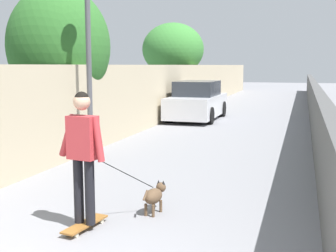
{
  "coord_description": "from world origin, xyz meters",
  "views": [
    {
      "loc": [
        -2.78,
        -2.37,
        2.17
      ],
      "look_at": [
        5.25,
        0.1,
        1.0
      ],
      "focal_mm": 46.95,
      "sensor_mm": 36.0,
      "label": 1
    }
  ],
  "objects_px": {
    "car_near": "(197,102)",
    "person_skateboarder": "(83,147)",
    "tree_left_mid": "(59,47)",
    "dog": "(154,195)",
    "tree_left_near": "(173,50)",
    "lamp_post": "(88,33)",
    "skateboard": "(85,224)"
  },
  "relations": [
    {
      "from": "tree_left_near",
      "to": "person_skateboarder",
      "type": "xyz_separation_m",
      "value": [
        -16.75,
        -3.73,
        -1.84
      ]
    },
    {
      "from": "tree_left_mid",
      "to": "lamp_post",
      "type": "relative_size",
      "value": 1.01
    },
    {
      "from": "car_near",
      "to": "dog",
      "type": "bearing_deg",
      "value": -169.85
    },
    {
      "from": "tree_left_near",
      "to": "dog",
      "type": "bearing_deg",
      "value": -164.51
    },
    {
      "from": "tree_left_mid",
      "to": "dog",
      "type": "xyz_separation_m",
      "value": [
        -4.38,
        -4.11,
        -2.37
      ]
    },
    {
      "from": "tree_left_near",
      "to": "tree_left_mid",
      "type": "height_order",
      "value": "tree_left_near"
    },
    {
      "from": "skateboard",
      "to": "car_near",
      "type": "relative_size",
      "value": 0.19
    },
    {
      "from": "person_skateboarder",
      "to": "dog",
      "type": "height_order",
      "value": "person_skateboarder"
    },
    {
      "from": "skateboard",
      "to": "dog",
      "type": "bearing_deg",
      "value": -37.51
    },
    {
      "from": "person_skateboarder",
      "to": "tree_left_mid",
      "type": "bearing_deg",
      "value": 33.2
    },
    {
      "from": "lamp_post",
      "to": "person_skateboarder",
      "type": "height_order",
      "value": "lamp_post"
    },
    {
      "from": "skateboard",
      "to": "person_skateboarder",
      "type": "distance_m",
      "value": 1.05
    },
    {
      "from": "car_near",
      "to": "tree_left_mid",
      "type": "bearing_deg",
      "value": 162.91
    },
    {
      "from": "tree_left_mid",
      "to": "lamp_post",
      "type": "distance_m",
      "value": 1.98
    },
    {
      "from": "skateboard",
      "to": "person_skateboarder",
      "type": "relative_size",
      "value": 0.47
    },
    {
      "from": "person_skateboarder",
      "to": "car_near",
      "type": "height_order",
      "value": "person_skateboarder"
    },
    {
      "from": "tree_left_near",
      "to": "tree_left_mid",
      "type": "relative_size",
      "value": 1.02
    },
    {
      "from": "tree_left_near",
      "to": "skateboard",
      "type": "distance_m",
      "value": 17.4
    },
    {
      "from": "tree_left_mid",
      "to": "car_near",
      "type": "relative_size",
      "value": 1.0
    },
    {
      "from": "dog",
      "to": "car_near",
      "type": "height_order",
      "value": "car_near"
    },
    {
      "from": "skateboard",
      "to": "tree_left_near",
      "type": "bearing_deg",
      "value": 12.54
    },
    {
      "from": "car_near",
      "to": "person_skateboarder",
      "type": "bearing_deg",
      "value": -173.71
    },
    {
      "from": "lamp_post",
      "to": "skateboard",
      "type": "distance_m",
      "value": 5.24
    },
    {
      "from": "car_near",
      "to": "tree_left_near",
      "type": "bearing_deg",
      "value": 27.18
    },
    {
      "from": "tree_left_mid",
      "to": "dog",
      "type": "height_order",
      "value": "tree_left_mid"
    },
    {
      "from": "skateboard",
      "to": "tree_left_mid",
      "type": "bearing_deg",
      "value": 33.2
    },
    {
      "from": "skateboard",
      "to": "car_near",
      "type": "height_order",
      "value": "car_near"
    },
    {
      "from": "tree_left_mid",
      "to": "car_near",
      "type": "bearing_deg",
      "value": -17.09
    },
    {
      "from": "lamp_post",
      "to": "skateboard",
      "type": "relative_size",
      "value": 5.09
    },
    {
      "from": "dog",
      "to": "tree_left_mid",
      "type": "bearing_deg",
      "value": 43.21
    },
    {
      "from": "person_skateboarder",
      "to": "tree_left_near",
      "type": "bearing_deg",
      "value": 12.54
    },
    {
      "from": "tree_left_mid",
      "to": "dog",
      "type": "bearing_deg",
      "value": -136.79
    }
  ]
}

